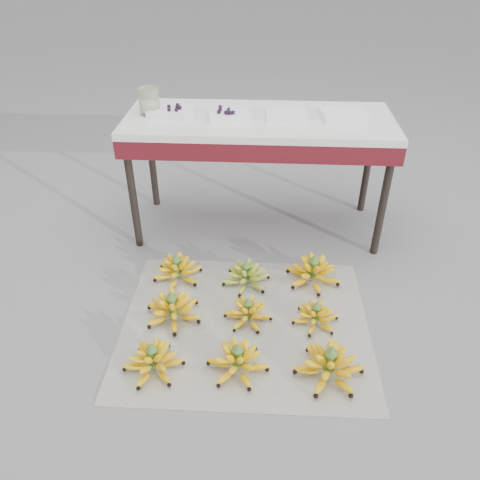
# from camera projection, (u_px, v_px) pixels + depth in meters

# --- Properties ---
(ground) EXTENTS (60.00, 60.00, 0.00)m
(ground) POSITION_uv_depth(u_px,v_px,m) (257.00, 336.00, 2.33)
(ground) COLOR slate
(ground) RESTS_ON ground
(newspaper_mat) EXTENTS (1.26, 1.06, 0.01)m
(newspaper_mat) POSITION_uv_depth(u_px,v_px,m) (245.00, 324.00, 2.40)
(newspaper_mat) COLOR white
(newspaper_mat) RESTS_ON ground
(bunch_front_left) EXTENTS (0.29, 0.29, 0.17)m
(bunch_front_left) POSITION_uv_depth(u_px,v_px,m) (153.00, 360.00, 2.12)
(bunch_front_left) COLOR yellow
(bunch_front_left) RESTS_ON newspaper_mat
(bunch_front_center) EXTENTS (0.33, 0.33, 0.17)m
(bunch_front_center) POSITION_uv_depth(u_px,v_px,m) (238.00, 361.00, 2.12)
(bunch_front_center) COLOR yellow
(bunch_front_center) RESTS_ON newspaper_mat
(bunch_front_right) EXTENTS (0.32, 0.32, 0.19)m
(bunch_front_right) POSITION_uv_depth(u_px,v_px,m) (329.00, 365.00, 2.09)
(bunch_front_right) COLOR yellow
(bunch_front_right) RESTS_ON newspaper_mat
(bunch_mid_left) EXTENTS (0.37, 0.37, 0.18)m
(bunch_mid_left) POSITION_uv_depth(u_px,v_px,m) (173.00, 309.00, 2.40)
(bunch_mid_left) COLOR yellow
(bunch_mid_left) RESTS_ON newspaper_mat
(bunch_mid_center) EXTENTS (0.28, 0.28, 0.15)m
(bunch_mid_center) POSITION_uv_depth(u_px,v_px,m) (248.00, 312.00, 2.39)
(bunch_mid_center) COLOR yellow
(bunch_mid_center) RESTS_ON newspaper_mat
(bunch_mid_right) EXTENTS (0.27, 0.27, 0.14)m
(bunch_mid_right) POSITION_uv_depth(u_px,v_px,m) (316.00, 316.00, 2.38)
(bunch_mid_right) COLOR yellow
(bunch_mid_right) RESTS_ON newspaper_mat
(bunch_back_left) EXTENTS (0.29, 0.29, 0.17)m
(bunch_back_left) POSITION_uv_depth(u_px,v_px,m) (177.00, 270.00, 2.67)
(bunch_back_left) COLOR yellow
(bunch_back_left) RESTS_ON newspaper_mat
(bunch_back_center) EXTENTS (0.30, 0.30, 0.16)m
(bunch_back_center) POSITION_uv_depth(u_px,v_px,m) (246.00, 276.00, 2.63)
(bunch_back_center) COLOR olive
(bunch_back_center) RESTS_ON newspaper_mat
(bunch_back_right) EXTENTS (0.40, 0.40, 0.18)m
(bunch_back_right) POSITION_uv_depth(u_px,v_px,m) (313.00, 272.00, 2.65)
(bunch_back_right) COLOR yellow
(bunch_back_right) RESTS_ON newspaper_mat
(vendor_table) EXTENTS (1.59, 0.63, 0.76)m
(vendor_table) POSITION_uv_depth(u_px,v_px,m) (259.00, 131.00, 2.80)
(vendor_table) COLOR black
(vendor_table) RESTS_ON ground
(tray_far_left) EXTENTS (0.26, 0.20, 0.06)m
(tray_far_left) POSITION_uv_depth(u_px,v_px,m) (170.00, 112.00, 2.77)
(tray_far_left) COLOR white
(tray_far_left) RESTS_ON vendor_table
(tray_left) EXTENTS (0.27, 0.22, 0.06)m
(tray_left) POSITION_uv_depth(u_px,v_px,m) (229.00, 115.00, 2.72)
(tray_left) COLOR white
(tray_left) RESTS_ON vendor_table
(tray_right) EXTENTS (0.25, 0.18, 0.04)m
(tray_right) POSITION_uv_depth(u_px,v_px,m) (287.00, 115.00, 2.73)
(tray_right) COLOR white
(tray_right) RESTS_ON vendor_table
(tray_far_right) EXTENTS (0.28, 0.22, 0.04)m
(tray_far_right) POSITION_uv_depth(u_px,v_px,m) (343.00, 115.00, 2.72)
(tray_far_right) COLOR white
(tray_far_right) RESTS_ON vendor_table
(glass_jar) EXTENTS (0.15, 0.15, 0.15)m
(glass_jar) POSITION_uv_depth(u_px,v_px,m) (149.00, 101.00, 2.75)
(glass_jar) COLOR beige
(glass_jar) RESTS_ON vendor_table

